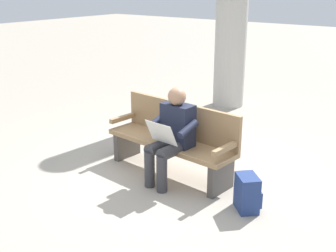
# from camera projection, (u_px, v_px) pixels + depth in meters

# --- Properties ---
(ground_plane) EXTENTS (40.00, 40.00, 0.00)m
(ground_plane) POSITION_uv_depth(u_px,v_px,m) (170.00, 173.00, 5.55)
(ground_plane) COLOR #A89E8E
(bench_near) EXTENTS (1.83, 0.63, 0.90)m
(bench_near) POSITION_uv_depth(u_px,v_px,m) (173.00, 138.00, 5.45)
(bench_near) COLOR #9E7A51
(bench_near) RESTS_ON ground
(person_seated) EXTENTS (0.59, 0.60, 1.18)m
(person_seated) POSITION_uv_depth(u_px,v_px,m) (172.00, 133.00, 5.12)
(person_seated) COLOR #1E2338
(person_seated) RESTS_ON ground
(backpack) EXTENTS (0.35, 0.35, 0.40)m
(backpack) POSITION_uv_depth(u_px,v_px,m) (247.00, 193.00, 4.60)
(backpack) COLOR navy
(backpack) RESTS_ON ground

